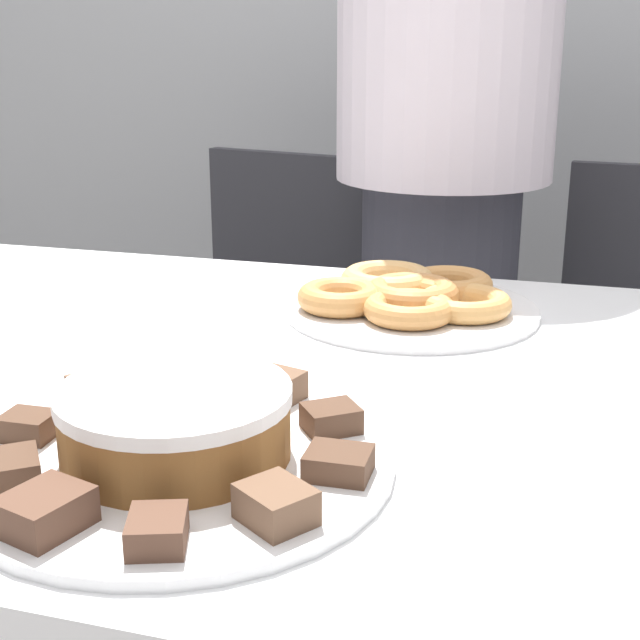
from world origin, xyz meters
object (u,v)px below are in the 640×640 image
(plate_cake, at_px, (178,461))
(frosted_cake, at_px, (176,422))
(plate_donuts, at_px, (411,310))
(office_chair_left, at_px, (256,379))
(person_standing, at_px, (444,151))

(plate_cake, distance_m, frosted_cake, 0.04)
(plate_cake, distance_m, plate_donuts, 0.50)
(office_chair_left, xyz_separation_m, frosted_cake, (0.32, -1.04, 0.38))
(plate_cake, height_order, frosted_cake, frosted_cake)
(office_chair_left, relative_size, plate_cake, 2.35)
(person_standing, height_order, office_chair_left, person_standing)
(office_chair_left, distance_m, frosted_cake, 1.15)
(office_chair_left, bearing_deg, person_standing, 9.65)
(plate_cake, bearing_deg, person_standing, 86.32)
(person_standing, relative_size, office_chair_left, 1.98)
(office_chair_left, bearing_deg, plate_donuts, -38.61)
(office_chair_left, height_order, plate_donuts, office_chair_left)
(person_standing, relative_size, plate_donuts, 5.16)
(plate_cake, bearing_deg, plate_donuts, 77.58)
(plate_donuts, bearing_deg, frosted_cake, -102.42)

